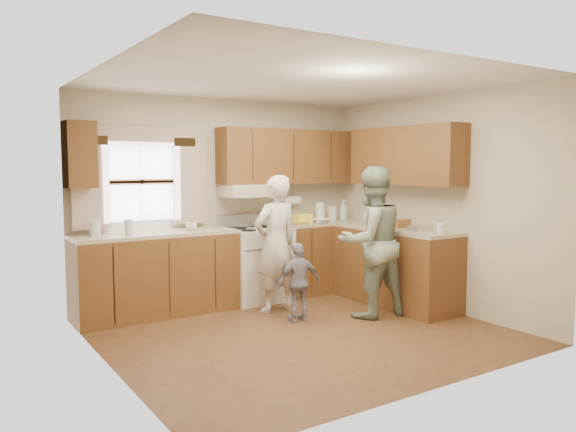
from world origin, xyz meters
TOP-DOWN VIEW (x-y plane):
  - room at (0.00, 0.00)m, footprint 3.80×3.80m
  - kitchen_fixtures at (0.61, 1.08)m, footprint 3.80×2.25m
  - stove at (0.30, 1.44)m, footprint 0.76×0.67m
  - woman_left at (0.23, 0.85)m, footprint 0.61×0.43m
  - woman_right at (1.00, 0.09)m, footprint 0.87×0.71m
  - child at (0.22, 0.36)m, footprint 0.52×0.26m

SIDE VIEW (x-z plane):
  - child at x=0.22m, z-range 0.00..0.86m
  - stove at x=0.30m, z-range -0.07..1.00m
  - woman_left at x=0.23m, z-range 0.00..1.58m
  - woman_right at x=1.00m, z-range 0.00..1.68m
  - kitchen_fixtures at x=0.61m, z-range -0.24..1.91m
  - room at x=0.00m, z-range -0.65..3.15m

